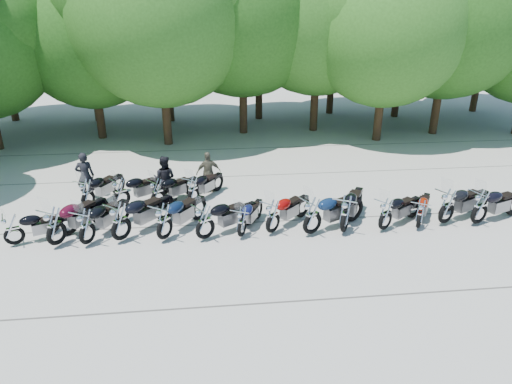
{
  "coord_description": "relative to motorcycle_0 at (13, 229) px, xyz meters",
  "views": [
    {
      "loc": [
        -1.48,
        -12.22,
        6.8
      ],
      "look_at": [
        0.0,
        1.5,
        1.1
      ],
      "focal_mm": 32.0,
      "sensor_mm": 36.0,
      "label": 1
    }
  ],
  "objects": [
    {
      "name": "motorcycle_7",
      "position": [
        7.85,
        -0.06,
        0.07
      ],
      "size": [
        2.13,
        2.11,
        1.3
      ],
      "primitive_type": null,
      "rotation": [
        0.0,
        0.0,
        2.35
      ],
      "color": "#7B0604",
      "rests_on": "ground"
    },
    {
      "name": "motorcycle_14",
      "position": [
        1.59,
        2.51,
        0.06
      ],
      "size": [
        1.7,
        2.31,
        1.28
      ],
      "primitive_type": null,
      "rotation": [
        0.0,
        0.0,
        2.63
      ],
      "color": "black",
      "rests_on": "ground"
    },
    {
      "name": "ground",
      "position": [
        7.41,
        -0.66,
        -0.58
      ],
      "size": [
        90.0,
        90.0,
        0.0
      ],
      "primitive_type": "plane",
      "color": "#9D998D",
      "rests_on": "ground"
    },
    {
      "name": "motorcycle_2",
      "position": [
        2.18,
        -0.18,
        0.08
      ],
      "size": [
        1.72,
        2.41,
        1.33
      ],
      "primitive_type": null,
      "rotation": [
        0.0,
        0.0,
        2.66
      ],
      "color": "black",
      "rests_on": "ground"
    },
    {
      "name": "motorcycle_15",
      "position": [
        2.76,
        2.5,
        0.06
      ],
      "size": [
        2.23,
        1.88,
        1.28
      ],
      "primitive_type": null,
      "rotation": [
        0.0,
        0.0,
        2.2
      ],
      "color": "black",
      "rests_on": "ground"
    },
    {
      "name": "motorcycle_5",
      "position": [
        5.72,
        -0.25,
        0.09
      ],
      "size": [
        2.39,
        1.9,
        1.34
      ],
      "primitive_type": null,
      "rotation": [
        0.0,
        0.0,
        2.15
      ],
      "color": "black",
      "rests_on": "ground"
    },
    {
      "name": "motorcycle_1",
      "position": [
        1.28,
        -0.15,
        0.13
      ],
      "size": [
        1.97,
        2.55,
        1.42
      ],
      "primitive_type": null,
      "rotation": [
        0.0,
        0.0,
        2.59
      ],
      "color": "#3C0818",
      "rests_on": "ground"
    },
    {
      "name": "tree_2",
      "position": [
        0.15,
        12.18,
        4.73
      ],
      "size": [
        7.31,
        7.31,
        8.97
      ],
      "color": "#3A2614",
      "rests_on": "ground"
    },
    {
      "name": "motorcycle_3",
      "position": [
        3.16,
        -0.05,
        0.15
      ],
      "size": [
        2.28,
        2.44,
        1.45
      ],
      "primitive_type": null,
      "rotation": [
        0.0,
        0.0,
        2.42
      ],
      "color": "black",
      "rests_on": "ground"
    },
    {
      "name": "tree_6",
      "position": [
        14.96,
        10.16,
        5.23
      ],
      "size": [
        8.0,
        8.0,
        9.82
      ],
      "color": "#3A2614",
      "rests_on": "ground"
    },
    {
      "name": "rider_2",
      "position": [
        5.88,
        3.7,
        0.23
      ],
      "size": [
        1.01,
        0.58,
        1.62
      ],
      "primitive_type": "imported",
      "rotation": [
        0.0,
        0.0,
        3.34
      ],
      "color": "#504C39",
      "rests_on": "ground"
    },
    {
      "name": "tree_13",
      "position": [
        14.1,
        16.82,
        5.46
      ],
      "size": [
        8.31,
        8.31,
        10.2
      ],
      "color": "#3A2614",
      "rests_on": "ground"
    },
    {
      "name": "tree_12",
      "position": [
        9.21,
        15.81,
        5.14
      ],
      "size": [
        7.88,
        7.88,
        9.67
      ],
      "color": "#3A2614",
      "rests_on": "ground"
    },
    {
      "name": "motorcycle_17",
      "position": [
        5.3,
        2.51,
        0.03
      ],
      "size": [
        1.79,
        2.14,
        1.22
      ],
      "primitive_type": null,
      "rotation": [
        0.0,
        0.0,
        2.52
      ],
      "color": "black",
      "rests_on": "ground"
    },
    {
      "name": "rider_1",
      "position": [
        4.27,
        3.06,
        0.28
      ],
      "size": [
        0.97,
        0.83,
        1.73
      ],
      "primitive_type": "imported",
      "rotation": [
        0.0,
        0.0,
        2.9
      ],
      "color": "black",
      "rests_on": "ground"
    },
    {
      "name": "motorcycle_11",
      "position": [
        12.61,
        -0.23,
        -0.01
      ],
      "size": [
        1.61,
        2.04,
        1.15
      ],
      "primitive_type": null,
      "rotation": [
        0.0,
        0.0,
        2.57
      ],
      "color": "maroon",
      "rests_on": "ground"
    },
    {
      "name": "motorcycle_10",
      "position": [
        11.46,
        -0.24,
        0.05
      ],
      "size": [
        2.23,
        1.79,
        1.26
      ],
      "primitive_type": null,
      "rotation": [
        0.0,
        0.0,
        2.15
      ],
      "color": "black",
      "rests_on": "ground"
    },
    {
      "name": "tree_15",
      "position": [
        24.02,
        16.37,
        6.45
      ],
      "size": [
        9.67,
        9.67,
        11.86
      ],
      "color": "#3A2614",
      "rests_on": "ground"
    },
    {
      "name": "motorcycle_8",
      "position": [
        9.06,
        -0.29,
        0.14
      ],
      "size": [
        2.6,
        1.9,
        1.44
      ],
      "primitive_type": null,
      "rotation": [
        0.0,
        0.0,
        2.07
      ],
      "color": "#0E1F3D",
      "rests_on": "ground"
    },
    {
      "name": "tree_10",
      "position": [
        -0.88,
        16.31,
        5.08
      ],
      "size": [
        7.78,
        7.78,
        9.55
      ],
      "color": "#3A2614",
      "rests_on": "ground"
    },
    {
      "name": "rider_0",
      "position": [
        1.33,
        3.55,
        0.32
      ],
      "size": [
        0.72,
        0.53,
        1.81
      ],
      "primitive_type": "imported",
      "rotation": [
        0.0,
        0.0,
        3.3
      ],
      "color": "black",
      "rests_on": "ground"
    },
    {
      "name": "motorcycle_13",
      "position": [
        14.68,
        -0.17,
        0.12
      ],
      "size": [
        2.57,
        1.57,
        1.39
      ],
      "primitive_type": null,
      "rotation": [
        0.0,
        0.0,
        1.93
      ],
      "color": "black",
      "rests_on": "ground"
    },
    {
      "name": "tree_7",
      "position": [
        18.61,
        11.13,
        5.81
      ],
      "size": [
        8.79,
        8.79,
        10.79
      ],
      "color": "#3A2614",
      "rests_on": "ground"
    },
    {
      "name": "motorcycle_4",
      "position": [
        4.48,
        -0.13,
        0.11
      ],
      "size": [
        2.02,
        2.42,
        1.38
      ],
      "primitive_type": null,
      "rotation": [
        0.0,
        0.0,
        2.52
      ],
      "color": "black",
      "rests_on": "ground"
    },
    {
      "name": "tree_4",
      "position": [
        7.94,
        12.43,
        6.06
      ],
      "size": [
        9.13,
        9.13,
        11.2
      ],
      "color": "#3A2614",
      "rests_on": "ground"
    },
    {
      "name": "tree_5",
      "position": [
        12.02,
        12.55,
        5.99
      ],
      "size": [
        9.04,
        9.04,
        11.1
      ],
      "color": "#3A2614",
      "rests_on": "ground"
    },
    {
      "name": "motorcycle_0",
      "position": [
        0.0,
        0.0,
        0.0
      ],
      "size": [
        2.14,
        1.34,
        1.16
      ],
      "primitive_type": null,
      "rotation": [
        0.0,
        0.0,
        1.95
      ],
      "color": "black",
      "rests_on": "ground"
    },
    {
      "name": "tree_14",
      "position": [
        18.09,
        15.44,
        5.25
      ],
      "size": [
        8.02,
        8.02,
        9.84
      ],
      "color": "#3A2614",
      "rests_on": "ground"
    },
    {
      "name": "motorcycle_16",
      "position": [
        4.05,
        2.39,
        0.04
      ],
      "size": [
        2.09,
        1.94,
        1.24
      ],
      "primitive_type": null,
      "rotation": [
        0.0,
        0.0,
        2.29
      ],
      "color": "black",
      "rests_on": "ground"
    },
    {
      "name": "tree_3",
      "position": [
        3.84,
        10.58,
        5.74
      ],
      "size": [
        8.7,
        8.7,
        10.67
      ],
      "color": "#3A2614",
      "rests_on": "ground"
    },
    {
      "name": "motorcycle_6",
      "position": [
        6.85,
        -0.19,
        -0.01
      ],
      "size": [
        1.45,
        2.09,
        1.14
      ],
      "primitive_type": null,
      "rotation": [
        0.0,
        0.0,
        2.68
      ],
      "color": "#0D123D",
      "rests_on": "ground"
    },
    {
      "name": "motorcycle_12",
      "position": [
        13.62,
        -0.02,
        0.13
      ],
      "size": [
        2.59,
        1.78,
        1.42
      ],
      "primitive_type": null,
      "rotation": [
        0.0,
        0.0,
        2.02
      ],
      "color": "black",
      "rests_on": "ground"
    },
    {
      "name": "tree_11",
      "position": [
        3.64,
        15.77,
        4.92
      ],
      "size": [
        7.56,
        7.56,
        9.28
      ],
      "color": "#3A2614",
      "rests_on": "ground"
    },
    {
      "name": "motorcycle_9",
      "position": [
        10.13,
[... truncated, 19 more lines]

